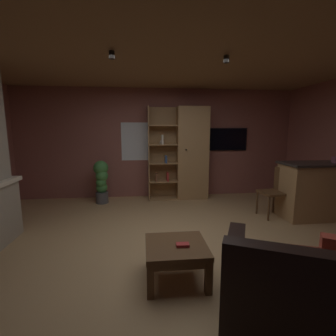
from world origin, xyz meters
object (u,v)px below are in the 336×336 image
object	(u,v)px
bookshelf_cabinet	(188,154)
coffee_table	(176,251)
wall_mounted_tv	(227,139)
table_book_0	(183,245)
leather_couch	(320,299)
kitchen_bar_counter	(319,190)
dining_chair	(276,189)
potted_floor_plant	(101,180)

from	to	relation	value
bookshelf_cabinet	coffee_table	distance (m)	3.27
coffee_table	wall_mounted_tv	world-z (taller)	wall_mounted_tv
table_book_0	coffee_table	bearing A→B (deg)	141.02
leather_couch	coffee_table	distance (m)	1.31
coffee_table	table_book_0	bearing A→B (deg)	-38.98
kitchen_bar_counter	dining_chair	bearing A→B (deg)	168.66
table_book_0	dining_chair	world-z (taller)	dining_chair
leather_couch	coffee_table	xyz separation A→B (m)	(-1.02, 0.82, 0.01)
bookshelf_cabinet	potted_floor_plant	xyz separation A→B (m)	(-1.98, -0.21, -0.53)
bookshelf_cabinet	leather_couch	size ratio (longest dim) A/B	1.28
kitchen_bar_counter	coffee_table	xyz separation A→B (m)	(-2.87, -1.56, -0.20)
dining_chair	wall_mounted_tv	world-z (taller)	wall_mounted_tv
kitchen_bar_counter	table_book_0	xyz separation A→B (m)	(-2.80, -1.61, -0.10)
leather_couch	table_book_0	distance (m)	1.23
bookshelf_cabinet	wall_mounted_tv	bearing A→B (deg)	11.78
dining_chair	potted_floor_plant	xyz separation A→B (m)	(-3.39, 1.19, -0.00)
coffee_table	bookshelf_cabinet	bearing A→B (deg)	76.94
potted_floor_plant	bookshelf_cabinet	bearing A→B (deg)	5.94
coffee_table	potted_floor_plant	distance (m)	3.17
coffee_table	potted_floor_plant	size ratio (longest dim) A/B	0.69
bookshelf_cabinet	table_book_0	distance (m)	3.28
bookshelf_cabinet	coffee_table	bearing A→B (deg)	-103.06
coffee_table	wall_mounted_tv	bearing A→B (deg)	62.46
wall_mounted_tv	table_book_0	bearing A→B (deg)	-116.36
bookshelf_cabinet	table_book_0	world-z (taller)	bookshelf_cabinet
dining_chair	potted_floor_plant	distance (m)	3.59
kitchen_bar_counter	potted_floor_plant	size ratio (longest dim) A/B	1.46
leather_couch	potted_floor_plant	distance (m)	4.37
potted_floor_plant	wall_mounted_tv	distance (m)	3.14
kitchen_bar_counter	wall_mounted_tv	size ratio (longest dim) A/B	1.43
leather_couch	potted_floor_plant	world-z (taller)	potted_floor_plant
leather_couch	dining_chair	xyz separation A→B (m)	(1.11, 2.53, 0.22)
table_book_0	wall_mounted_tv	size ratio (longest dim) A/B	0.14
kitchen_bar_counter	coffee_table	world-z (taller)	kitchen_bar_counter
bookshelf_cabinet	kitchen_bar_counter	bearing A→B (deg)	-35.74
leather_couch	kitchen_bar_counter	bearing A→B (deg)	52.19
table_book_0	potted_floor_plant	world-z (taller)	potted_floor_plant
kitchen_bar_counter	wall_mounted_tv	xyz separation A→B (m)	(-1.14, 1.75, 0.87)
leather_couch	wall_mounted_tv	bearing A→B (deg)	80.24
wall_mounted_tv	dining_chair	bearing A→B (deg)	-76.20
dining_chair	coffee_table	bearing A→B (deg)	-141.16
potted_floor_plant	wall_mounted_tv	world-z (taller)	wall_mounted_tv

